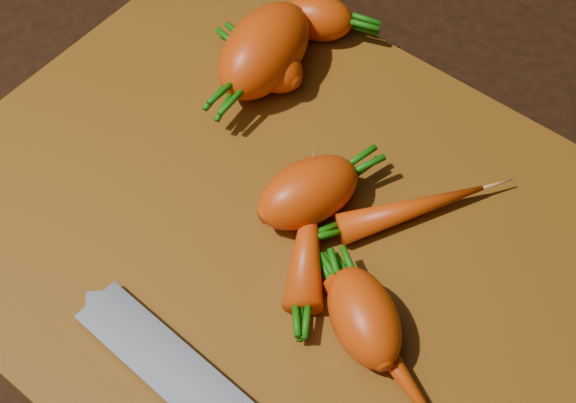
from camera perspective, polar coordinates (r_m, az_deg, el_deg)
The scene contains 10 objects.
ground at distance 0.59m, azimuth -0.60°, elevation -2.51°, with size 2.00×2.00×0.01m, color black.
cutting_board at distance 0.58m, azimuth -0.61°, elevation -1.95°, with size 0.50×0.40×0.01m, color brown.
carrot_0 at distance 0.65m, azimuth -1.33°, elevation 9.80°, with size 0.06×0.04×0.04m, color #E44308.
carrot_1 at distance 0.65m, azimuth -1.68°, elevation 10.70°, with size 0.10×0.06×0.06m, color #E44308.
carrot_2 at distance 0.57m, azimuth 1.46°, elevation 0.66°, with size 0.08×0.05×0.05m, color #E44308.
carrot_3 at distance 0.69m, azimuth 2.16°, elevation 12.93°, with size 0.06×0.04×0.04m, color #E44308.
carrot_4 at distance 0.52m, azimuth 5.42°, elevation -8.20°, with size 0.07×0.04×0.04m, color #E44308.
carrot_5 at distance 0.58m, azimuth 8.81°, elevation -0.50°, with size 0.11×0.02×0.02m, color #E44308.
carrot_6 at distance 0.52m, azimuth 7.08°, elevation -10.72°, with size 0.12×0.02×0.02m, color #E44308.
carrot_7 at distance 0.56m, azimuth 1.39°, elevation -2.62°, with size 0.11×0.03×0.03m, color #E44308.
Camera 1 is at (0.20, -0.24, 0.50)m, focal length 50.00 mm.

